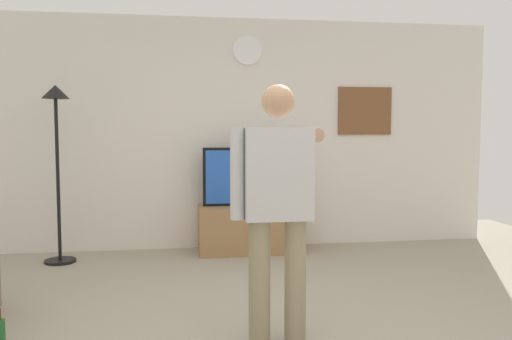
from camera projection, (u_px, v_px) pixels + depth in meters
The scene contains 8 objects.
back_wall at pixel (229, 134), 6.14m from camera, with size 6.40×0.10×2.70m, color silver.
tv_stand at pixel (251, 229), 5.91m from camera, with size 1.19×0.52×0.53m.
television at pixel (250, 176), 5.91m from camera, with size 1.08×0.07×0.67m.
wall_clock at pixel (247, 50), 6.04m from camera, with size 0.34×0.34×0.03m, color white.
framed_picture at pixel (365, 111), 6.31m from camera, with size 0.67×0.04×0.58m, color brown.
floor_lamp at pixel (57, 136), 5.35m from camera, with size 0.32×0.32×1.86m.
person_standing_nearer_lamp at pixel (277, 199), 3.30m from camera, with size 0.61×0.78×1.68m.
beverage_bottle at pixel (0, 338), 3.15m from camera, with size 0.07×0.07×0.31m.
Camera 1 is at (-0.59, -3.19, 1.39)m, focal length 36.24 mm.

